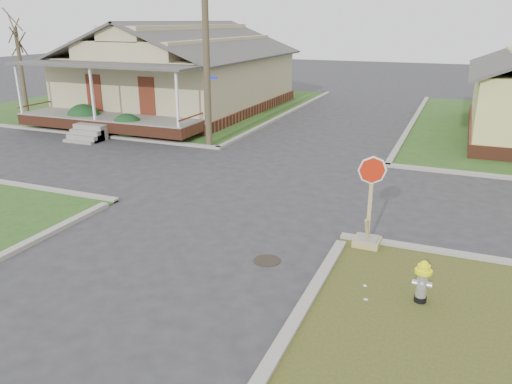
% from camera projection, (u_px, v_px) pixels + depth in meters
% --- Properties ---
extents(ground, '(120.00, 120.00, 0.00)m').
position_uv_depth(ground, '(195.00, 238.00, 12.84)').
color(ground, '#2B2B2E').
rests_on(ground, ground).
extents(verge_far_left, '(19.00, 19.00, 0.05)m').
position_uv_depth(verge_far_left, '(155.00, 104.00, 33.24)').
color(verge_far_left, '#264D1B').
rests_on(verge_far_left, ground).
extents(curbs, '(80.00, 40.00, 0.12)m').
position_uv_depth(curbs, '(265.00, 182.00, 17.21)').
color(curbs, gray).
rests_on(curbs, ground).
extents(manhole, '(0.64, 0.64, 0.01)m').
position_uv_depth(manhole, '(267.00, 261.00, 11.60)').
color(manhole, black).
rests_on(manhole, ground).
extents(corner_house, '(10.10, 15.50, 5.30)m').
position_uv_depth(corner_house, '(182.00, 73.00, 30.27)').
color(corner_house, brown).
rests_on(corner_house, ground).
extents(utility_pole, '(1.80, 0.28, 9.00)m').
position_uv_depth(utility_pole, '(206.00, 36.00, 20.60)').
color(utility_pole, '#403525').
rests_on(utility_pole, ground).
extents(tree_far_left, '(0.22, 0.22, 4.90)m').
position_uv_depth(tree_far_left, '(22.00, 71.00, 28.99)').
color(tree_far_left, '#403525').
rests_on(tree_far_left, verge_far_left).
extents(fire_hydrant, '(0.33, 0.33, 0.89)m').
position_uv_depth(fire_hydrant, '(423.00, 279.00, 9.69)').
color(fire_hydrant, black).
rests_on(fire_hydrant, ground).
extents(stop_sign, '(0.64, 0.63, 2.27)m').
position_uv_depth(stop_sign, '(368.00, 226.00, 12.17)').
color(stop_sign, tan).
rests_on(stop_sign, ground).
extents(hedge_left, '(1.62, 1.32, 1.23)m').
position_uv_depth(hedge_left, '(84.00, 118.00, 24.93)').
color(hedge_left, '#163E1C').
rests_on(hedge_left, verge_far_left).
extents(hedge_right, '(1.44, 1.18, 1.10)m').
position_uv_depth(hedge_right, '(127.00, 125.00, 23.50)').
color(hedge_right, '#163E1C').
rests_on(hedge_right, verge_far_left).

